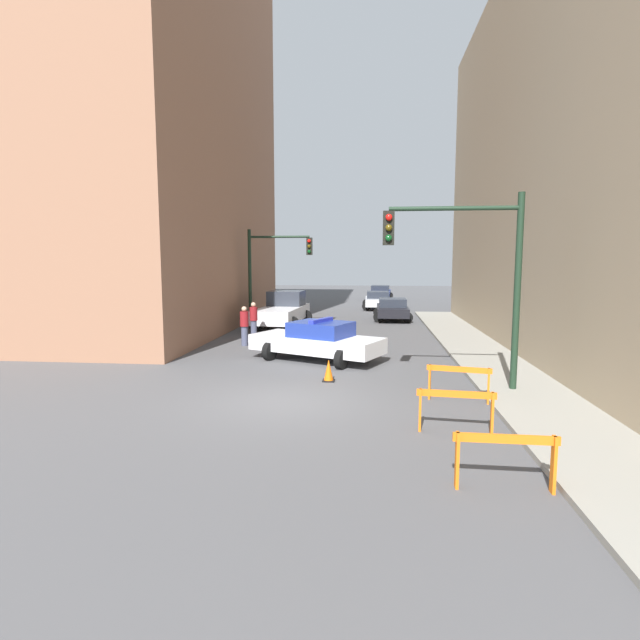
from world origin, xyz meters
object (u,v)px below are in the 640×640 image
parked_car_far (380,292)px  pedestrian_crossing (244,325)px  parked_car_near (392,309)px  white_truck (283,310)px  traffic_cone (329,371)px  parked_car_mid (378,300)px  traffic_light_near (473,262)px  barrier_front (505,452)px  police_car (318,340)px  barrier_mid (456,404)px  traffic_light_far (270,264)px  pedestrian_corner (254,320)px  barrier_back (459,378)px

parked_car_far → pedestrian_crossing: pedestrian_crossing is taller
parked_car_near → white_truck: bearing=-147.6°
traffic_cone → parked_car_mid: bearing=85.7°
traffic_light_near → parked_car_near: bearing=94.9°
barrier_front → police_car: bearing=112.1°
barrier_mid → white_truck: bearing=112.0°
traffic_light_far → pedestrian_crossing: (0.08, -5.80, -2.54)m
parked_car_far → parked_car_mid: bearing=-88.3°
parked_car_mid → traffic_light_near: bearing=-85.1°
traffic_light_far → barrier_mid: 17.61m
traffic_light_far → white_truck: 2.58m
traffic_light_near → pedestrian_crossing: size_ratio=3.13×
parked_car_mid → barrier_mid: 26.80m
traffic_light_far → traffic_cone: traffic_light_far is taller
white_truck → traffic_light_far: bearing=-151.0°
pedestrian_corner → barrier_back: (7.62, -9.71, -0.24)m
parked_car_mid → parked_car_far: (0.33, 9.09, 0.00)m
traffic_light_far → parked_car_far: size_ratio=1.18×
traffic_light_near → police_car: size_ratio=1.03×
parked_car_far → parked_car_near: bearing=-84.5°
traffic_light_near → traffic_light_far: bearing=122.8°
parked_car_near → parked_car_mid: (-0.80, 6.82, 0.00)m
traffic_light_far → pedestrian_crossing: bearing=-89.3°
traffic_light_far → pedestrian_corner: size_ratio=3.13×
traffic_cone → pedestrian_corner: bearing=117.7°
parked_car_mid → traffic_cone: (-1.68, -22.56, -0.36)m
traffic_light_near → parked_car_far: 32.63m
traffic_light_near → barrier_back: (-0.44, -0.99, -2.91)m
traffic_light_far → traffic_light_near: bearing=-57.2°
barrier_mid → parked_car_mid: bearing=92.8°
traffic_light_far → police_car: size_ratio=1.03×
parked_car_far → barrier_front: size_ratio=2.75×
white_truck → pedestrian_corner: size_ratio=3.33×
parked_car_far → barrier_mid: (0.98, -35.86, -0.06)m
white_truck → traffic_light_near: bearing=-55.9°
traffic_light_near → barrier_back: 3.11m
traffic_light_far → parked_car_mid: size_ratio=1.20×
parked_car_far → police_car: bearing=-91.6°
barrier_back → barrier_front: bearing=-91.5°
parked_car_far → barrier_front: parked_car_far is taller
white_truck → barrier_back: 15.41m
parked_car_mid → pedestrian_corner: bearing=-112.3°
police_car → barrier_front: police_car is taller
parked_car_near → pedestrian_crossing: bearing=-123.4°
traffic_light_far → traffic_cone: size_ratio=7.93×
police_car → pedestrian_crossing: pedestrian_crossing is taller
pedestrian_corner → parked_car_far: bearing=-52.9°
parked_car_near → barrier_front: bearing=-87.8°
parked_car_near → barrier_back: bearing=-86.7°
police_car → pedestrian_corner: size_ratio=3.04×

